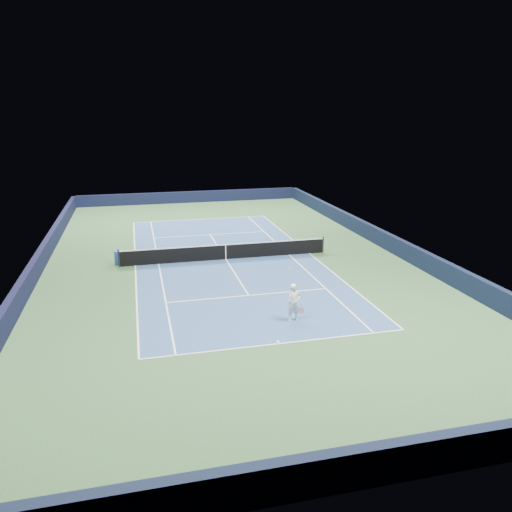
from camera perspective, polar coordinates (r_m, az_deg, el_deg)
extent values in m
plane|color=#2D512C|center=(31.03, -3.47, -0.38)|extent=(40.00, 40.00, 0.00)
cube|color=black|center=(50.05, -7.60, 6.70)|extent=(22.00, 0.35, 1.10)
cube|color=black|center=(13.70, 12.85, -22.28)|extent=(22.00, 0.35, 1.10)
cube|color=black|center=(34.39, 14.55, 1.76)|extent=(0.35, 40.00, 1.10)
cube|color=black|center=(30.95, -23.61, -0.76)|extent=(0.35, 40.00, 1.10)
cube|color=navy|center=(31.03, -3.47, -0.37)|extent=(10.97, 23.77, 0.01)
cube|color=white|center=(42.41, -6.37, 4.21)|extent=(10.97, 0.08, 0.00)
cube|color=white|center=(20.24, 2.70, -9.97)|extent=(10.97, 0.08, 0.00)
cube|color=white|center=(32.40, 6.11, 0.31)|extent=(0.08, 23.77, 0.00)
cube|color=white|center=(30.59, -13.63, -1.06)|extent=(0.08, 23.77, 0.00)
cube|color=white|center=(31.98, 3.80, 0.15)|extent=(0.08, 23.77, 0.00)
cube|color=white|center=(30.61, -11.07, -0.89)|extent=(0.08, 23.77, 0.00)
cube|color=white|center=(37.12, -5.25, 2.45)|extent=(8.23, 0.08, 0.00)
cube|color=white|center=(25.10, -0.83, -4.52)|extent=(8.23, 0.08, 0.00)
cube|color=white|center=(31.03, -3.47, -0.36)|extent=(0.08, 12.80, 0.00)
cube|color=white|center=(42.27, -6.34, 4.16)|extent=(0.08, 0.30, 0.00)
cube|color=white|center=(20.37, 2.58, -9.79)|extent=(0.08, 0.30, 0.00)
cylinder|color=black|center=(30.46, -15.41, -0.24)|extent=(0.10, 0.10, 1.07)
cylinder|color=black|center=(32.57, 7.66, 1.31)|extent=(0.10, 0.10, 1.07)
cube|color=black|center=(30.90, -3.48, 0.43)|extent=(12.80, 0.03, 0.91)
cube|color=white|center=(30.77, -3.50, 1.30)|extent=(12.80, 0.04, 0.06)
cube|color=white|center=(30.90, -3.48, 0.43)|extent=(0.05, 0.04, 0.91)
cube|color=#1D47AE|center=(31.02, -15.37, -0.16)|extent=(0.57, 0.53, 0.84)
cube|color=silver|center=(31.01, -14.84, -0.07)|extent=(0.02, 0.37, 0.37)
imported|color=white|center=(21.99, 4.35, -5.33)|extent=(0.67, 0.49, 1.70)
cylinder|color=pink|center=(22.10, 5.18, -5.68)|extent=(0.03, 0.03, 0.28)
cylinder|color=black|center=(22.19, 5.16, -6.25)|extent=(0.28, 0.02, 0.28)
cylinder|color=pink|center=(22.19, 5.16, -6.25)|extent=(0.30, 0.03, 0.30)
sphere|color=yellow|center=(22.50, 3.88, -1.53)|extent=(0.07, 0.07, 0.07)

